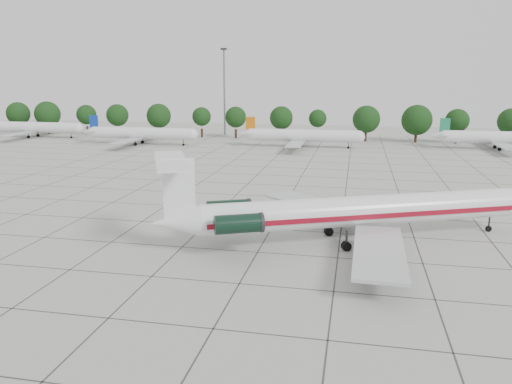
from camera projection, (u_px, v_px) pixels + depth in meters
The scene contains 9 objects.
ground at pixel (271, 229), 57.96m from camera, with size 260.00×260.00×0.00m, color #A9A9A2.
apron_joints at pixel (288, 199), 72.28m from camera, with size 170.00×170.00×0.02m, color #383838.
main_airliner at pixel (343, 212), 52.55m from camera, with size 39.59×29.73×9.70m.
bg_airliner_a at pixel (35, 127), 144.47m from camera, with size 28.24×27.20×7.40m.
bg_airliner_b at pixel (141, 133), 129.26m from camera, with size 28.24×27.20×7.40m.
bg_airliner_c at pixel (302, 136), 124.21m from camera, with size 28.24×27.20×7.40m.
bg_airliner_d at pixel (502, 138), 120.05m from camera, with size 28.24×27.20×7.40m.
tree_line at pixel (281, 118), 140.02m from camera, with size 249.86×8.44×10.22m.
floodlight_mast at pixel (224, 87), 148.36m from camera, with size 1.60×1.60×25.45m.
Camera 1 is at (9.28, -54.73, 17.30)m, focal length 35.00 mm.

